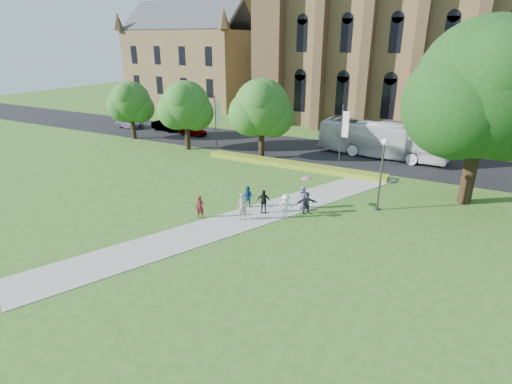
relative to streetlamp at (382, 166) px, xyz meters
The scene contains 25 objects.
ground 10.46m from the streetlamp, 139.09° to the right, with size 160.00×160.00×0.00m, color #2C621D.
road 15.79m from the streetlamp, 119.05° to the left, with size 160.00×10.00×0.02m, color black.
footpath 9.86m from the streetlamp, 143.75° to the right, with size 3.20×30.00×0.04m, color #B2B2A8.
flower_hedge 12.02m from the streetlamp, 144.81° to the left, with size 18.00×1.40×0.45m, color #A4AE22.
cathedral 34.70m from the streetlamp, 85.70° to the left, with size 52.60×18.25×28.00m.
building_west 54.93m from the streetlamp, 139.46° to the left, with size 22.00×14.00×18.30m.
streetlamp is the anchor object (origin of this frame).
large_tree 8.73m from the streetlamp, 39.29° to the left, with size 9.60×9.60×13.20m.
street_tree_0 23.77m from the streetlamp, 161.57° to the left, with size 5.20×5.20×7.50m.
street_tree_1 15.81m from the streetlamp, 149.35° to the left, with size 5.60×5.60×8.05m.
street_tree_2 32.65m from the streetlamp, 164.90° to the left, with size 4.80×4.80×6.95m.
banner_pole_0 10.23m from the streetlamp, 121.76° to the left, with size 0.70×0.10×6.00m.
banner_pole_1 21.25m from the streetlamp, 155.83° to the left, with size 0.70×0.10×6.00m.
tour_coach 14.76m from the streetlamp, 100.76° to the left, with size 3.08×13.15×3.66m, color silver.
car_0 29.26m from the streetlamp, 153.07° to the left, with size 1.47×3.67×1.25m, color gray.
car_1 33.96m from the streetlamp, 155.87° to the left, with size 1.51×4.34×1.43m, color gray.
car_2 39.10m from the streetlamp, 160.42° to the left, with size 1.90×4.67×1.36m, color gray.
pedestrian_0 12.90m from the streetlamp, 145.59° to the right, with size 0.57×0.37×1.56m, color maroon.
pedestrian_1 9.64m from the streetlamp, 154.06° to the right, with size 0.79×0.62×1.63m, color navy.
pedestrian_2 7.30m from the streetlamp, 140.02° to the right, with size 1.11×0.64×1.72m, color white.
pedestrian_3 8.60m from the streetlamp, 147.87° to the right, with size 1.00×0.42×1.71m, color black.
pedestrian_4 5.91m from the streetlamp, 154.47° to the right, with size 0.81×0.53×1.67m, color slate.
pedestrian_5 5.82m from the streetlamp, 144.42° to the right, with size 1.49×0.47×1.61m, color #2C2A32.
pedestrian_6 10.12m from the streetlamp, 141.49° to the right, with size 0.69×0.45×1.88m, color gray.
parasol 5.33m from the streetlamp, 154.61° to the right, with size 0.75×0.75×0.66m, color #CB8F98.
Camera 1 is at (12.15, -21.03, 11.52)m, focal length 28.00 mm.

